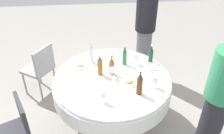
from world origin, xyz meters
The scene contains 21 objects.
ground_plane centered at (0.00, 0.00, 0.00)m, with size 10.00×10.00×0.00m, color gray.
dining_table centered at (0.00, 0.00, 0.60)m, with size 1.55×1.55×0.74m.
bottle_amber_west centered at (-0.15, 0.09, 0.87)m, with size 0.07×0.07×0.29m.
bottle_brown_south centered at (0.29, -0.34, 0.88)m, with size 0.07×0.07×0.31m.
bottle_clear_outer centered at (-0.25, 0.40, 0.88)m, with size 0.06×0.06×0.31m.
bottle_amber_far centered at (0.01, 0.10, 0.86)m, with size 0.07×0.07×0.27m.
bottle_dark_green_front centered at (0.59, 0.34, 0.86)m, with size 0.06×0.06×0.27m.
bottle_green_north centered at (0.21, 0.31, 0.88)m, with size 0.06×0.06×0.30m.
wine_glass_far centered at (0.50, -0.24, 0.85)m, with size 0.07×0.07×0.15m.
wine_glass_front centered at (0.37, 0.30, 0.86)m, with size 0.06×0.06×0.17m.
wine_glass_north centered at (0.00, 0.00, 0.85)m, with size 0.06×0.06×0.15m.
wine_glass_right centered at (-0.15, -0.44, 0.84)m, with size 0.07×0.07×0.14m.
plate_near centered at (0.21, -0.12, 0.75)m, with size 0.22×0.22×0.04m.
plate_mid centered at (-0.41, 0.30, 0.75)m, with size 0.21×0.21×0.04m.
spoon_south centered at (-0.46, -0.10, 0.74)m, with size 0.18×0.02×0.01m, color silver.
knife_outer centered at (-0.36, -0.52, 0.74)m, with size 0.18×0.02×0.01m, color silver.
folded_napkin centered at (0.57, 0.17, 0.75)m, with size 0.15×0.15×0.02m, color white.
person_west centered at (0.67, 1.12, 0.88)m, with size 0.34×0.34×1.67m.
person_south centered at (1.09, -0.67, 0.87)m, with size 0.34×0.34×1.66m.
chair_north centered at (-1.05, 0.69, 0.52)m, with size 0.55×0.55×0.87m.
chair_right centered at (-1.14, -0.54, 0.52)m, with size 0.53×0.53×0.87m.
Camera 1 is at (-0.24, -2.46, 2.58)m, focal length 38.01 mm.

